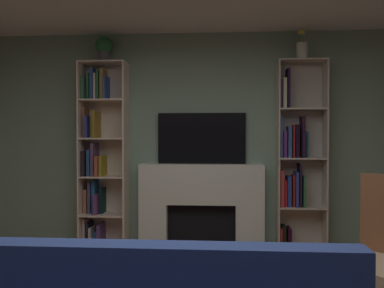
# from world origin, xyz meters

# --- Properties ---
(wall_back_accent) EXTENTS (5.40, 0.06, 2.64)m
(wall_back_accent) POSITION_xyz_m (0.00, 2.73, 1.32)
(wall_back_accent) COLOR gray
(wall_back_accent) RESTS_ON ground_plane
(fireplace) EXTENTS (1.57, 0.52, 1.06)m
(fireplace) POSITION_xyz_m (0.00, 2.59, 0.56)
(fireplace) COLOR white
(fireplace) RESTS_ON ground_plane
(tv) EXTENTS (1.05, 0.06, 0.61)m
(tv) POSITION_xyz_m (0.00, 2.67, 1.36)
(tv) COLOR black
(tv) RESTS_ON fireplace
(bookshelf_left) EXTENTS (0.56, 0.32, 2.27)m
(bookshelf_left) POSITION_xyz_m (-1.22, 2.58, 1.11)
(bookshelf_left) COLOR beige
(bookshelf_left) RESTS_ON ground_plane
(bookshelf_right) EXTENTS (0.56, 0.28, 2.27)m
(bookshelf_right) POSITION_xyz_m (1.10, 2.60, 1.09)
(bookshelf_right) COLOR beige
(bookshelf_right) RESTS_ON ground_plane
(potted_plant) EXTENTS (0.20, 0.20, 0.31)m
(potted_plant) POSITION_xyz_m (-1.16, 2.55, 2.44)
(potted_plant) COLOR #52525B
(potted_plant) RESTS_ON bookshelf_left
(vase_with_flowers) EXTENTS (0.13, 0.13, 0.35)m
(vase_with_flowers) POSITION_xyz_m (1.16, 2.55, 2.39)
(vase_with_flowers) COLOR silver
(vase_with_flowers) RESTS_ON bookshelf_right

